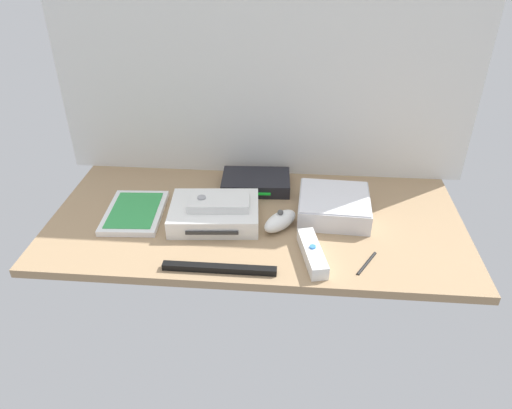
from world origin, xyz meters
The scene contains 11 objects.
ground_plane centered at (0.00, 0.00, -1.00)cm, with size 100.00×48.00×2.00cm, color #9E7F5B.
back_wall centered at (0.00, 24.60, 32.00)cm, with size 110.00×1.20×64.00cm, color silver.
game_console centered at (-9.86, -1.81, 2.20)cm, with size 22.28×17.84×4.40cm.
mini_computer centered at (18.84, 3.39, 2.64)cm, with size 17.71×17.71×5.30cm.
game_case centered at (-29.92, -0.90, 0.76)cm, with size 14.75×19.81×1.56cm.
network_router centered at (-1.28, 15.06, 1.70)cm, with size 18.55×13.00×3.40cm.
remote_wand centered at (13.37, -14.71, 1.51)cm, with size 6.71×15.23×3.40cm.
remote_nunchuk centered at (6.00, -3.67, 2.04)cm, with size 9.63×10.58×5.10cm.
remote_classic_pad centered at (-8.71, -1.81, 5.41)cm, with size 14.99×9.11×2.40cm.
sensor_bar centered at (-5.94, -20.52, 0.70)cm, with size 24.00×1.80×1.40cm, color black.
stylus_pen centered at (25.01, -15.48, 0.35)cm, with size 0.70×0.70×9.00cm, color black.
Camera 1 is at (8.26, -98.06, 65.13)cm, focal length 33.92 mm.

